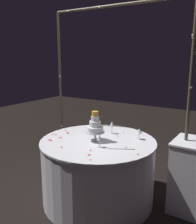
% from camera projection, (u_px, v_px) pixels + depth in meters
% --- Properties ---
extents(ground_plane, '(12.00, 12.00, 0.00)m').
position_uv_depth(ground_plane, '(98.00, 199.00, 3.09)').
color(ground_plane, black).
extents(decorative_arch, '(1.87, 0.06, 2.33)m').
position_uv_depth(decorative_arch, '(115.00, 77.00, 3.09)').
color(decorative_arch, '#473D2D').
rests_on(decorative_arch, ground).
extents(main_table, '(1.36, 1.36, 0.77)m').
position_uv_depth(main_table, '(98.00, 170.00, 3.01)').
color(main_table, white).
rests_on(main_table, ground).
extents(side_table, '(0.49, 0.49, 0.83)m').
position_uv_depth(side_table, '(194.00, 177.00, 2.78)').
color(side_table, white).
rests_on(side_table, ground).
extents(tiered_cake, '(0.22, 0.22, 0.35)m').
position_uv_depth(tiered_cake, '(95.00, 126.00, 2.88)').
color(tiered_cake, silver).
rests_on(tiered_cake, main_table).
extents(wine_glass_0, '(0.06, 0.06, 0.15)m').
position_uv_depth(wine_glass_0, '(99.00, 138.00, 2.68)').
color(wine_glass_0, silver).
rests_on(wine_glass_0, main_table).
extents(wine_glass_1, '(0.06, 0.06, 0.16)m').
position_uv_depth(wine_glass_1, '(112.00, 124.00, 3.16)').
color(wine_glass_1, silver).
rests_on(wine_glass_1, main_table).
extents(wine_glass_2, '(0.07, 0.07, 0.13)m').
position_uv_depth(wine_glass_2, '(139.00, 131.00, 2.94)').
color(wine_glass_2, silver).
rests_on(wine_glass_2, main_table).
extents(cake_knife, '(0.27, 0.15, 0.01)m').
position_uv_depth(cake_knife, '(123.00, 149.00, 2.64)').
color(cake_knife, silver).
rests_on(cake_knife, main_table).
extents(rose_petal_0, '(0.04, 0.04, 0.00)m').
position_uv_depth(rose_petal_0, '(91.00, 150.00, 2.60)').
color(rose_petal_0, red).
rests_on(rose_petal_0, main_table).
extents(rose_petal_1, '(0.04, 0.04, 0.00)m').
position_uv_depth(rose_petal_1, '(100.00, 131.00, 3.27)').
color(rose_petal_1, red).
rests_on(rose_petal_1, main_table).
extents(rose_petal_2, '(0.03, 0.04, 0.00)m').
position_uv_depth(rose_petal_2, '(68.00, 133.00, 3.18)').
color(rose_petal_2, red).
rests_on(rose_petal_2, main_table).
extents(rose_petal_3, '(0.04, 0.03, 0.00)m').
position_uv_depth(rose_petal_3, '(62.00, 147.00, 2.70)').
color(rose_petal_3, red).
rests_on(rose_petal_3, main_table).
extents(rose_petal_4, '(0.03, 0.03, 0.00)m').
position_uv_depth(rose_petal_4, '(68.00, 132.00, 3.23)').
color(rose_petal_4, red).
rests_on(rose_petal_4, main_table).
extents(rose_petal_5, '(0.04, 0.03, 0.00)m').
position_uv_depth(rose_petal_5, '(89.00, 155.00, 2.48)').
color(rose_petal_5, red).
rests_on(rose_petal_5, main_table).
extents(rose_petal_6, '(0.03, 0.03, 0.00)m').
position_uv_depth(rose_petal_6, '(138.00, 154.00, 2.50)').
color(rose_petal_6, red).
rests_on(rose_petal_6, main_table).
extents(rose_petal_7, '(0.04, 0.04, 0.00)m').
position_uv_depth(rose_petal_7, '(56.00, 135.00, 3.12)').
color(rose_petal_7, red).
rests_on(rose_petal_7, main_table).
extents(rose_petal_8, '(0.04, 0.03, 0.00)m').
position_uv_depth(rose_petal_8, '(60.00, 138.00, 3.01)').
color(rose_petal_8, red).
rests_on(rose_petal_8, main_table).
extents(rose_petal_9, '(0.03, 0.02, 0.00)m').
position_uv_depth(rose_petal_9, '(123.00, 133.00, 3.21)').
color(rose_petal_9, red).
rests_on(rose_petal_9, main_table).
extents(rose_petal_10, '(0.02, 0.03, 0.00)m').
position_uv_depth(rose_petal_10, '(96.00, 131.00, 3.27)').
color(rose_petal_10, red).
rests_on(rose_petal_10, main_table).
extents(rose_petal_11, '(0.03, 0.04, 0.00)m').
position_uv_depth(rose_petal_11, '(53.00, 134.00, 3.15)').
color(rose_petal_11, red).
rests_on(rose_petal_11, main_table).
extents(rose_petal_12, '(0.03, 0.03, 0.00)m').
position_uv_depth(rose_petal_12, '(126.00, 147.00, 2.69)').
color(rose_petal_12, red).
rests_on(rose_petal_12, main_table).
extents(rose_petal_13, '(0.05, 0.04, 0.00)m').
position_uv_depth(rose_petal_13, '(102.00, 131.00, 3.29)').
color(rose_petal_13, red).
rests_on(rose_petal_13, main_table).
extents(rose_petal_14, '(0.04, 0.04, 0.00)m').
position_uv_depth(rose_petal_14, '(66.00, 131.00, 3.29)').
color(rose_petal_14, red).
rests_on(rose_petal_14, main_table).
extents(rose_petal_15, '(0.03, 0.04, 0.00)m').
position_uv_depth(rose_petal_15, '(49.00, 140.00, 2.93)').
color(rose_petal_15, red).
rests_on(rose_petal_15, main_table).
extents(rose_petal_16, '(0.03, 0.03, 0.00)m').
position_uv_depth(rose_petal_16, '(118.00, 136.00, 3.07)').
color(rose_petal_16, red).
rests_on(rose_petal_16, main_table).
extents(rose_petal_17, '(0.04, 0.03, 0.00)m').
position_uv_depth(rose_petal_17, '(51.00, 140.00, 2.91)').
color(rose_petal_17, red).
rests_on(rose_petal_17, main_table).
extents(rose_petal_18, '(0.02, 0.03, 0.00)m').
position_uv_depth(rose_petal_18, '(90.00, 160.00, 2.36)').
color(rose_petal_18, red).
rests_on(rose_petal_18, main_table).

